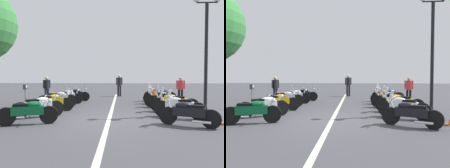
% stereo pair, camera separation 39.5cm
% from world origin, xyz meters
% --- Properties ---
extents(ground_plane, '(80.00, 80.00, 0.00)m').
position_xyz_m(ground_plane, '(0.00, 0.00, 0.00)').
color(ground_plane, '#424247').
extents(lane_centre_stripe, '(15.98, 0.16, 0.01)m').
position_xyz_m(lane_centre_stripe, '(3.07, 0.00, 0.00)').
color(lane_centre_stripe, beige).
rests_on(lane_centre_stripe, ground_plane).
extents(motorcycle_left_row_0, '(0.85, 1.95, 0.99)m').
position_xyz_m(motorcycle_left_row_0, '(-0.87, 2.71, 0.45)').
color(motorcycle_left_row_0, black).
rests_on(motorcycle_left_row_0, ground_plane).
extents(motorcycle_left_row_1, '(1.15, 1.82, 1.01)m').
position_xyz_m(motorcycle_left_row_1, '(0.39, 2.85, 0.46)').
color(motorcycle_left_row_1, black).
rests_on(motorcycle_left_row_1, ground_plane).
extents(motorcycle_left_row_2, '(1.02, 1.99, 1.21)m').
position_xyz_m(motorcycle_left_row_2, '(1.73, 2.78, 0.47)').
color(motorcycle_left_row_2, black).
rests_on(motorcycle_left_row_2, ground_plane).
extents(motorcycle_left_row_3, '(1.00, 1.98, 1.01)m').
position_xyz_m(motorcycle_left_row_3, '(3.10, 2.91, 0.46)').
color(motorcycle_left_row_3, black).
rests_on(motorcycle_left_row_3, ground_plane).
extents(motorcycle_left_row_4, '(0.90, 1.94, 1.00)m').
position_xyz_m(motorcycle_left_row_4, '(4.38, 2.79, 0.46)').
color(motorcycle_left_row_4, black).
rests_on(motorcycle_left_row_4, ground_plane).
extents(motorcycle_left_row_5, '(0.92, 2.10, 1.20)m').
position_xyz_m(motorcycle_left_row_5, '(5.72, 2.66, 0.46)').
color(motorcycle_left_row_5, black).
rests_on(motorcycle_left_row_5, ground_plane).
extents(motorcycle_right_row_0, '(1.01, 1.84, 1.19)m').
position_xyz_m(motorcycle_right_row_0, '(-0.83, -2.69, 0.46)').
color(motorcycle_right_row_0, black).
rests_on(motorcycle_right_row_0, ground_plane).
extents(motorcycle_right_row_1, '(1.08, 1.91, 1.22)m').
position_xyz_m(motorcycle_right_row_1, '(0.53, -2.75, 0.47)').
color(motorcycle_right_row_1, black).
rests_on(motorcycle_right_row_1, ground_plane).
extents(motorcycle_right_row_2, '(0.93, 2.13, 1.22)m').
position_xyz_m(motorcycle_right_row_2, '(1.81, -2.85, 0.48)').
color(motorcycle_right_row_2, black).
rests_on(motorcycle_right_row_2, ground_plane).
extents(motorcycle_right_row_3, '(0.96, 2.10, 1.01)m').
position_xyz_m(motorcycle_right_row_3, '(3.17, -2.74, 0.46)').
color(motorcycle_right_row_3, black).
rests_on(motorcycle_right_row_3, ground_plane).
extents(motorcycle_right_row_4, '(1.06, 1.86, 1.00)m').
position_xyz_m(motorcycle_right_row_4, '(4.44, -2.68, 0.46)').
color(motorcycle_right_row_4, black).
rests_on(motorcycle_right_row_4, ground_plane).
extents(motorcycle_right_row_5, '(1.07, 1.97, 1.22)m').
position_xyz_m(motorcycle_right_row_5, '(5.68, -2.90, 0.47)').
color(motorcycle_right_row_5, black).
rests_on(motorcycle_right_row_5, ground_plane).
extents(street_lamp_twin_globe, '(0.32, 1.22, 5.22)m').
position_xyz_m(street_lamp_twin_globe, '(1.56, -4.19, 3.53)').
color(street_lamp_twin_globe, black).
rests_on(street_lamp_twin_globe, ground_plane).
extents(parking_meter, '(0.19, 0.14, 1.29)m').
position_xyz_m(parking_meter, '(1.41, 3.87, 0.90)').
color(parking_meter, slate).
rests_on(parking_meter, ground_plane).
extents(bystander_0, '(0.44, 0.36, 1.64)m').
position_xyz_m(bystander_0, '(5.56, 4.39, 0.96)').
color(bystander_0, '#1E2338').
rests_on(bystander_0, ground_plane).
extents(bystander_1, '(0.32, 0.52, 1.78)m').
position_xyz_m(bystander_1, '(9.33, -0.29, 1.05)').
color(bystander_1, black).
rests_on(bystander_1, ground_plane).
extents(bystander_2, '(0.32, 0.52, 1.60)m').
position_xyz_m(bystander_2, '(5.59, -4.22, 0.93)').
color(bystander_2, black).
rests_on(bystander_2, ground_plane).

